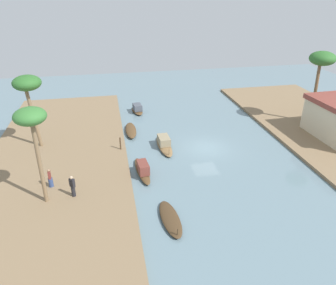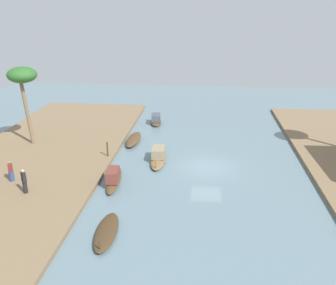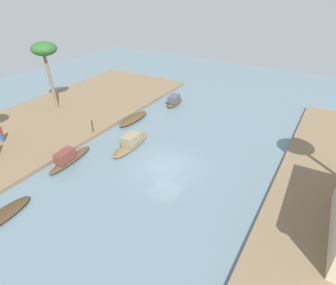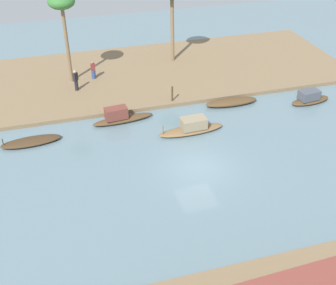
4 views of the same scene
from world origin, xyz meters
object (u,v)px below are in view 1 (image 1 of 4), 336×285
palm_tree_left_near (27,85)px  palm_tree_left_far (31,121)px  sampan_with_tall_canopy (170,219)px  sampan_with_red_awning (131,130)px  mooring_post (120,143)px  sampan_upstream_small (142,169)px  palm_tree_right_tall (322,61)px  sampan_foreground (164,144)px  sampan_midstream (137,109)px  person_on_near_bank (50,180)px  person_by_mooring (73,187)px

palm_tree_left_near → palm_tree_left_far: (9.62, 2.06, 0.23)m
sampan_with_tall_canopy → sampan_with_red_awning: (-15.37, -1.34, 0.07)m
palm_tree_left_far → mooring_post: bearing=141.1°
mooring_post → palm_tree_left_near: 9.98m
sampan_with_red_awning → sampan_upstream_small: bearing=2.5°
sampan_upstream_small → palm_tree_left_far: size_ratio=0.64×
palm_tree_right_tall → palm_tree_left_far: bearing=-70.4°
sampan_upstream_small → sampan_foreground: sampan_upstream_small is taller
sampan_midstream → palm_tree_left_far: palm_tree_left_far is taller
sampan_with_tall_canopy → palm_tree_right_tall: size_ratio=0.51×
sampan_upstream_small → palm_tree_left_far: (2.82, -7.47, 6.28)m
person_on_near_bank → mooring_post: size_ratio=1.26×
sampan_upstream_small → palm_tree_left_near: bearing=-130.9°
mooring_post → palm_tree_left_near: size_ratio=0.18×
person_by_mooring → palm_tree_left_near: size_ratio=0.25×
sampan_foreground → sampan_with_red_awning: 5.21m
person_by_mooring → palm_tree_left_far: size_ratio=0.24×
sampan_foreground → mooring_post: bearing=-89.6°
sampan_with_red_awning → person_on_near_bank: 12.23m
sampan_upstream_small → sampan_with_tall_canopy: (6.44, 1.13, -0.27)m
sampan_upstream_small → palm_tree_left_far: 10.16m
sampan_midstream → palm_tree_right_tall: palm_tree_right_tall is taller
palm_tree_left_far → sampan_foreground: bearing=126.1°
sampan_with_tall_canopy → sampan_foreground: size_ratio=0.85×
mooring_post → palm_tree_right_tall: (-2.70, 22.19, 6.49)m
sampan_with_red_awning → palm_tree_right_tall: palm_tree_right_tall is taller
sampan_with_tall_canopy → sampan_midstream: size_ratio=1.17×
sampan_foreground → mooring_post: size_ratio=3.88×
sampan_midstream → palm_tree_left_far: 20.85m
person_on_near_bank → palm_tree_right_tall: 29.86m
sampan_midstream → person_on_near_bank: (16.00, -8.60, 0.54)m
palm_tree_left_near → palm_tree_right_tall: size_ratio=0.88×
palm_tree_left_far → sampan_upstream_small: bearing=110.7°
palm_tree_right_tall → person_by_mooring: bearing=-69.6°
sampan_with_tall_canopy → sampan_with_red_awning: 15.43m
sampan_with_tall_canopy → sampan_foreground: (-11.09, 1.63, 0.22)m
sampan_midstream → palm_tree_left_near: (8.26, -10.72, 6.09)m
person_by_mooring → palm_tree_left_far: bearing=-129.3°
palm_tree_left_far → palm_tree_right_tall: 29.79m
sampan_with_tall_canopy → palm_tree_left_near: size_ratio=0.58×
sampan_upstream_small → palm_tree_right_tall: size_ratio=0.57×
sampan_with_tall_canopy → person_on_near_bank: 10.20m
person_on_near_bank → sampan_foreground: bearing=-66.4°
sampan_foreground → palm_tree_left_near: palm_tree_left_near is taller
mooring_post → sampan_with_red_awning: bearing=162.8°
sampan_upstream_small → palm_tree_right_tall: palm_tree_right_tall is taller
person_on_near_bank → palm_tree_left_near: 9.75m
sampan_foreground → palm_tree_left_near: bearing=-102.1°
sampan_upstream_small → sampan_foreground: size_ratio=0.96×
sampan_foreground → sampan_with_tall_canopy: bearing=-10.6°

